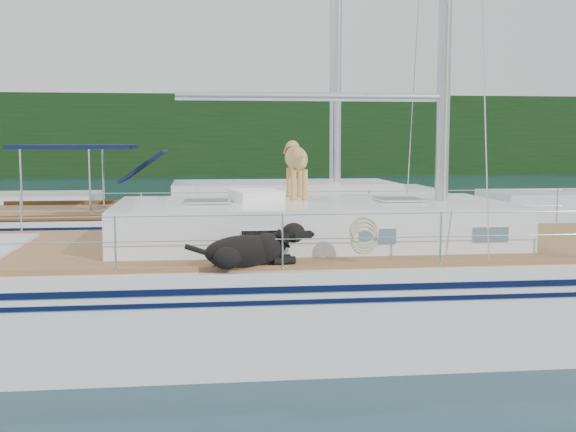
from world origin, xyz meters
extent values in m
plane|color=black|center=(0.00, 0.00, 0.00)|extent=(120.00, 120.00, 0.00)
cube|color=black|center=(0.00, 45.00, 3.00)|extent=(90.00, 3.00, 6.00)
cube|color=#595147|center=(0.00, 46.20, 0.60)|extent=(92.00, 1.00, 1.20)
cube|color=white|center=(0.00, 0.00, 0.50)|extent=(12.00, 3.80, 1.40)
cube|color=olive|center=(0.00, 0.00, 1.23)|extent=(11.52, 3.50, 0.06)
cube|color=white|center=(0.80, 0.00, 1.54)|extent=(5.20, 2.50, 0.55)
cylinder|color=silver|center=(0.80, 0.00, 3.21)|extent=(3.60, 0.12, 0.12)
cylinder|color=silver|center=(0.00, -1.75, 1.82)|extent=(10.56, 0.01, 0.01)
cylinder|color=silver|center=(0.00, 1.75, 1.82)|extent=(10.56, 0.01, 0.01)
cube|color=#1C42B4|center=(-0.76, 1.44, 1.29)|extent=(0.83, 0.72, 0.05)
cube|color=white|center=(0.06, 0.09, 1.89)|extent=(0.76, 0.69, 0.16)
torus|color=beige|center=(1.13, -1.68, 1.62)|extent=(0.43, 0.19, 0.42)
cube|color=white|center=(-0.07, 6.18, 0.45)|extent=(11.00, 3.50, 1.30)
cube|color=olive|center=(-0.07, 6.18, 1.10)|extent=(10.56, 3.29, 0.06)
cube|color=white|center=(1.13, 6.18, 1.45)|extent=(4.80, 2.30, 0.55)
cube|color=#0E173D|center=(-3.27, 6.18, 2.50)|extent=(2.40, 2.30, 0.08)
cube|color=white|center=(4.00, 16.00, 0.40)|extent=(7.20, 3.00, 1.10)
cylinder|color=silver|center=(4.00, 16.00, 6.00)|extent=(0.14, 0.14, 11.00)
camera|label=1|loc=(-0.69, -9.55, 2.63)|focal=45.00mm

